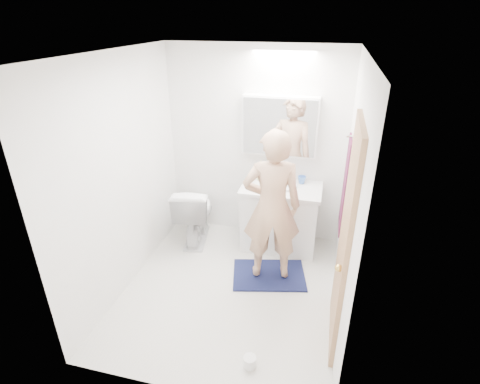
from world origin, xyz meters
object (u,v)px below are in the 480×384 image
(person, at_px, (272,207))
(toilet, at_px, (195,212))
(medicine_cabinet, at_px, (280,126))
(vanity_cabinet, at_px, (280,218))
(soap_bottle_a, at_px, (261,170))
(toothbrush_cup, at_px, (302,180))
(soap_bottle_b, at_px, (265,173))
(toilet_paper_roll, at_px, (250,362))

(person, bearing_deg, toilet, -39.43)
(medicine_cabinet, bearing_deg, person, -85.23)
(vanity_cabinet, height_order, medicine_cabinet, medicine_cabinet)
(person, bearing_deg, soap_bottle_a, -83.82)
(vanity_cabinet, relative_size, person, 0.54)
(medicine_cabinet, height_order, toothbrush_cup, medicine_cabinet)
(soap_bottle_b, xyz_separation_m, toilet_paper_roll, (0.27, -2.04, -0.85))
(toilet, bearing_deg, vanity_cabinet, 176.70)
(person, xyz_separation_m, toothbrush_cup, (0.23, 0.81, -0.02))
(vanity_cabinet, bearing_deg, soap_bottle_b, 142.52)
(soap_bottle_b, xyz_separation_m, toothbrush_cup, (0.45, -0.02, -0.03))
(toilet, distance_m, soap_bottle_b, 1.03)
(medicine_cabinet, relative_size, toilet_paper_roll, 8.00)
(toilet_paper_roll, bearing_deg, toilet, 122.46)
(soap_bottle_a, xyz_separation_m, toothbrush_cup, (0.51, 0.01, -0.08))
(medicine_cabinet, xyz_separation_m, soap_bottle_b, (-0.15, -0.03, -0.60))
(medicine_cabinet, bearing_deg, toilet_paper_roll, -86.75)
(toothbrush_cup, bearing_deg, soap_bottle_b, 177.48)
(toilet, distance_m, toothbrush_cup, 1.41)
(toilet, bearing_deg, soap_bottle_b, -170.11)
(vanity_cabinet, xyz_separation_m, soap_bottle_a, (-0.29, 0.15, 0.55))
(soap_bottle_a, relative_size, soap_bottle_b, 1.57)
(soap_bottle_b, bearing_deg, vanity_cabinet, -37.48)
(toilet, relative_size, soap_bottle_a, 3.16)
(soap_bottle_b, relative_size, toilet_paper_roll, 1.43)
(person, height_order, soap_bottle_b, person)
(soap_bottle_a, xyz_separation_m, soap_bottle_b, (0.05, 0.03, -0.05))
(vanity_cabinet, height_order, toilet_paper_roll, vanity_cabinet)
(medicine_cabinet, bearing_deg, toothbrush_cup, -9.33)
(vanity_cabinet, distance_m, person, 0.82)
(toilet_paper_roll, bearing_deg, soap_bottle_a, 99.06)
(soap_bottle_a, distance_m, toilet_paper_roll, 2.23)
(soap_bottle_a, bearing_deg, person, -71.01)
(vanity_cabinet, distance_m, toilet, 1.08)
(person, distance_m, toothbrush_cup, 0.84)
(toilet_paper_roll, bearing_deg, person, 92.17)
(vanity_cabinet, bearing_deg, toilet, -173.91)
(medicine_cabinet, distance_m, soap_bottle_b, 0.62)
(person, relative_size, toothbrush_cup, 16.54)
(soap_bottle_a, distance_m, soap_bottle_b, 0.08)
(person, relative_size, toilet_paper_roll, 15.17)
(soap_bottle_b, distance_m, toothbrush_cup, 0.46)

